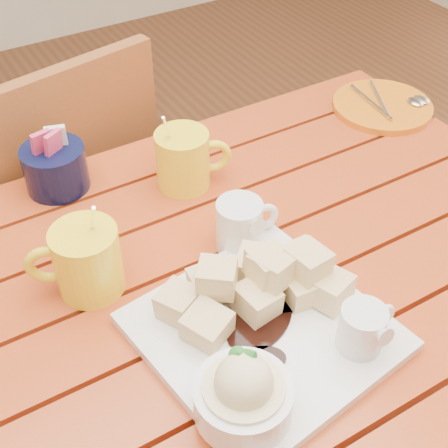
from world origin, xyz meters
TOP-DOWN VIEW (x-y plane):
  - table at (0.00, 0.00)m, footprint 1.20×0.79m
  - dessert_plate at (-0.00, -0.12)m, footprint 0.33×0.33m
  - coffee_mug_left at (-0.16, 0.09)m, footprint 0.13×0.09m
  - coffee_mug_right at (0.07, 0.24)m, footprint 0.13×0.09m
  - cream_pitcher at (0.07, 0.06)m, footprint 0.10×0.09m
  - sugar_caddy at (-0.12, 0.34)m, footprint 0.11×0.11m
  - orange_saucer at (0.53, 0.25)m, footprint 0.20×0.20m
  - chair_far at (-0.10, 0.56)m, footprint 0.50×0.50m

SIDE VIEW (x-z plane):
  - chair_far at x=-0.10m, z-range 0.05..0.96m
  - table at x=0.00m, z-range 0.27..1.02m
  - orange_saucer at x=0.53m, z-range 0.75..0.77m
  - dessert_plate at x=0.00m, z-range 0.73..0.84m
  - sugar_caddy at x=-0.12m, z-range 0.73..0.85m
  - cream_pitcher at x=0.07m, z-range 0.75..0.84m
  - coffee_mug_right at x=0.07m, z-range 0.73..0.88m
  - coffee_mug_left at x=-0.16m, z-range 0.73..0.88m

